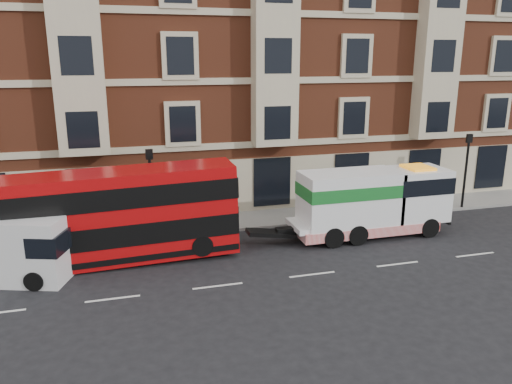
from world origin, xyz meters
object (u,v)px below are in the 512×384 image
box_van (4,249)px  double_decker_bus (119,214)px  pedestrian (86,224)px  tow_truck (370,202)px

box_van → double_decker_bus: bearing=26.8°
box_van → pedestrian: 4.40m
tow_truck → pedestrian: size_ratio=4.74×
tow_truck → pedestrian: tow_truck is taller
double_decker_bus → pedestrian: 3.28m
box_van → pedestrian: bearing=66.5°
double_decker_bus → box_van: bearing=-172.1°
pedestrian → double_decker_bus: bearing=-62.5°
tow_truck → pedestrian: 13.92m
tow_truck → pedestrian: (-13.65, 2.61, -0.78)m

